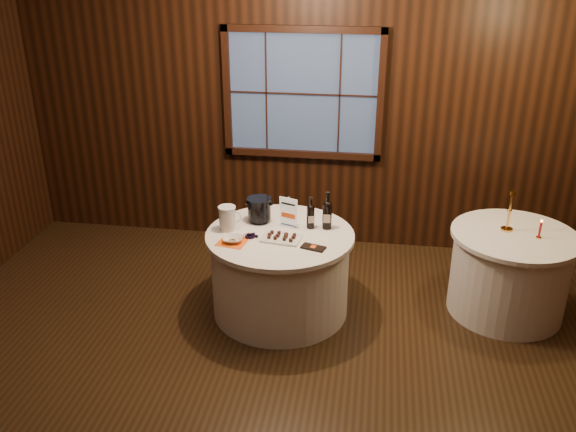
% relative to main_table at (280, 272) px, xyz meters
% --- Properties ---
extents(ground, '(6.00, 6.00, 0.00)m').
position_rel_main_table_xyz_m(ground, '(0.00, -1.00, -0.39)').
color(ground, black).
rests_on(ground, ground).
extents(back_wall, '(6.00, 0.10, 3.00)m').
position_rel_main_table_xyz_m(back_wall, '(0.00, 1.48, 1.16)').
color(back_wall, black).
rests_on(back_wall, ground).
extents(main_table, '(1.28, 1.28, 0.77)m').
position_rel_main_table_xyz_m(main_table, '(0.00, 0.00, 0.00)').
color(main_table, white).
rests_on(main_table, ground).
extents(side_table, '(1.08, 1.08, 0.77)m').
position_rel_main_table_xyz_m(side_table, '(2.00, 0.30, 0.00)').
color(side_table, white).
rests_on(side_table, ground).
extents(sign_stand, '(0.17, 0.13, 0.28)m').
position_rel_main_table_xyz_m(sign_stand, '(0.05, 0.16, 0.48)').
color(sign_stand, silver).
rests_on(sign_stand, main_table).
extents(port_bottle_left, '(0.07, 0.08, 0.29)m').
position_rel_main_table_xyz_m(port_bottle_left, '(0.24, 0.15, 0.51)').
color(port_bottle_left, black).
rests_on(port_bottle_left, main_table).
extents(port_bottle_right, '(0.08, 0.08, 0.34)m').
position_rel_main_table_xyz_m(port_bottle_right, '(0.39, 0.16, 0.53)').
color(port_bottle_right, black).
rests_on(port_bottle_right, main_table).
extents(ice_bucket, '(0.22, 0.22, 0.22)m').
position_rel_main_table_xyz_m(ice_bucket, '(-0.22, 0.22, 0.50)').
color(ice_bucket, black).
rests_on(ice_bucket, main_table).
extents(chocolate_plate, '(0.35, 0.25, 0.05)m').
position_rel_main_table_xyz_m(chocolate_plate, '(0.03, -0.11, 0.40)').
color(chocolate_plate, silver).
rests_on(chocolate_plate, main_table).
extents(chocolate_box, '(0.21, 0.15, 0.02)m').
position_rel_main_table_xyz_m(chocolate_box, '(0.31, -0.24, 0.39)').
color(chocolate_box, black).
rests_on(chocolate_box, main_table).
extents(grape_bunch, '(0.18, 0.09, 0.04)m').
position_rel_main_table_xyz_m(grape_bunch, '(-0.23, -0.13, 0.40)').
color(grape_bunch, black).
rests_on(grape_bunch, main_table).
extents(glass_pitcher, '(0.20, 0.15, 0.22)m').
position_rel_main_table_xyz_m(glass_pitcher, '(-0.46, 0.01, 0.49)').
color(glass_pitcher, silver).
rests_on(glass_pitcher, main_table).
extents(orange_napkin, '(0.27, 0.27, 0.00)m').
position_rel_main_table_xyz_m(orange_napkin, '(-0.36, -0.22, 0.38)').
color(orange_napkin, '#E95513').
rests_on(orange_napkin, main_table).
extents(cracker_bowl, '(0.18, 0.18, 0.04)m').
position_rel_main_table_xyz_m(cracker_bowl, '(-0.36, -0.22, 0.41)').
color(cracker_bowl, silver).
rests_on(cracker_bowl, orange_napkin).
extents(brass_candlestick, '(0.10, 0.10, 0.36)m').
position_rel_main_table_xyz_m(brass_candlestick, '(1.93, 0.36, 0.51)').
color(brass_candlestick, gold).
rests_on(brass_candlestick, side_table).
extents(red_candle, '(0.05, 0.05, 0.17)m').
position_rel_main_table_xyz_m(red_candle, '(2.17, 0.24, 0.45)').
color(red_candle, gold).
rests_on(red_candle, side_table).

